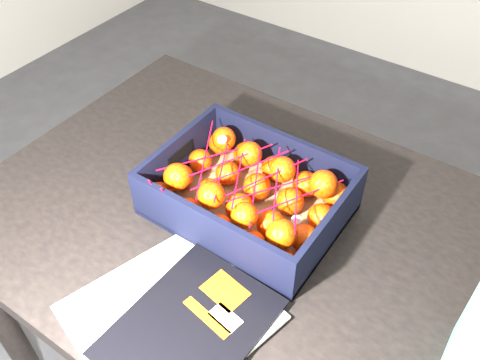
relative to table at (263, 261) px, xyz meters
The scene contains 6 objects.
ground 0.76m from the table, 143.27° to the left, with size 3.50×3.50×0.00m, color #39393B.
table is the anchor object (origin of this frame).
magazine_stack 0.28m from the table, 93.10° to the right, with size 0.35×0.33×0.02m.
produce_crate 0.15m from the table, 154.74° to the left, with size 0.37×0.28×0.11m.
clementine_heap 0.16m from the table, 152.21° to the left, with size 0.35×0.26×0.10m.
mesh_net 0.21m from the table, 165.14° to the left, with size 0.31×0.24×0.09m.
Camera 1 is at (0.65, -0.81, 1.54)m, focal length 38.70 mm.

